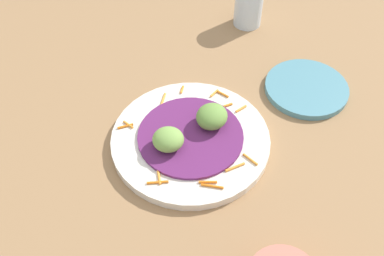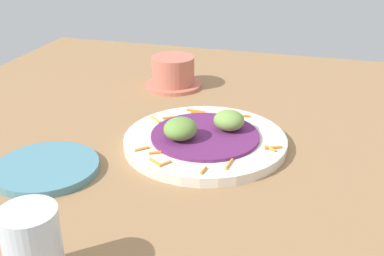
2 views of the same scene
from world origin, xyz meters
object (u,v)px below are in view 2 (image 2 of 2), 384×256
object	(u,v)px
side_plate_small	(46,168)
water_glass	(33,247)
terracotta_bowl	(173,73)
main_plate	(205,141)
guac_scoop_left	(229,120)
guac_scoop_center	(181,129)

from	to	relation	value
side_plate_small	water_glass	distance (cm)	23.91
side_plate_small	terracotta_bowl	size ratio (longest dim) A/B	1.27
side_plate_small	main_plate	bearing A→B (deg)	-144.09
water_glass	side_plate_small	bearing A→B (deg)	-60.81
main_plate	water_glass	xyz separation A→B (cm)	(9.11, 35.54, 3.62)
water_glass	guac_scoop_left	bearing A→B (deg)	-107.96
main_plate	water_glass	world-z (taller)	water_glass
guac_scoop_center	water_glass	bearing A→B (deg)	80.00
guac_scoop_left	water_glass	xyz separation A→B (cm)	(12.45, 38.40, 0.61)
terracotta_bowl	water_glass	world-z (taller)	water_glass
guac_scoop_center	terracotta_bowl	size ratio (longest dim) A/B	0.45
guac_scoop_left	terracotta_bowl	world-z (taller)	terracotta_bowl
guac_scoop_left	guac_scoop_center	distance (cm)	8.81
main_plate	guac_scoop_left	world-z (taller)	guac_scoop_left
main_plate	water_glass	bearing A→B (deg)	75.63
side_plate_small	terracotta_bowl	distance (cm)	41.23
main_plate	terracotta_bowl	xyz separation A→B (cm)	(13.90, -25.67, 2.34)
side_plate_small	guac_scoop_left	bearing A→B (deg)	-143.40
terracotta_bowl	water_glass	size ratio (longest dim) A/B	1.40
side_plate_small	guac_scoop_center	bearing A→B (deg)	-145.06
water_glass	guac_scoop_center	bearing A→B (deg)	-100.00
guac_scoop_center	side_plate_small	bearing A→B (deg)	34.94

